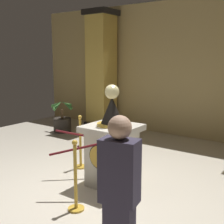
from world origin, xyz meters
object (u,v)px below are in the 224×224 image
at_px(pedestal_clock, 112,148).
at_px(bystander_guest, 119,196).
at_px(stanchion_far, 76,186).
at_px(potted_palm_left, 62,122).
at_px(stanchion_near, 81,149).

height_order(pedestal_clock, bystander_guest, pedestal_clock).
distance_m(pedestal_clock, stanchion_far, 1.06).
height_order(stanchion_far, potted_palm_left, stanchion_far).
xyz_separation_m(pedestal_clock, stanchion_far, (0.08, -1.02, -0.30)).
relative_size(stanchion_far, bystander_guest, 0.63).
xyz_separation_m(pedestal_clock, stanchion_near, (-0.98, 0.30, -0.29)).
distance_m(stanchion_near, stanchion_far, 1.70).
height_order(potted_palm_left, bystander_guest, bystander_guest).
bearing_deg(bystander_guest, stanchion_near, 138.37).
relative_size(potted_palm_left, bystander_guest, 0.58).
xyz_separation_m(stanchion_near, bystander_guest, (2.35, -2.08, 0.51)).
distance_m(stanchion_far, bystander_guest, 1.58).
bearing_deg(potted_palm_left, bystander_guest, -40.02).
height_order(pedestal_clock, stanchion_far, pedestal_clock).
xyz_separation_m(pedestal_clock, potted_palm_left, (-3.40, 2.21, -0.39)).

